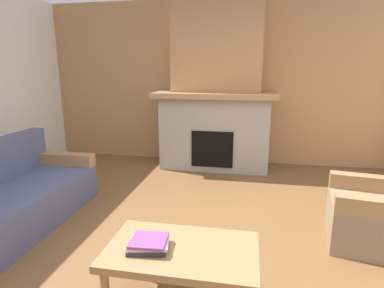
# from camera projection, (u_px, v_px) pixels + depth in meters

# --- Properties ---
(ground) EXTENTS (9.00, 9.00, 0.00)m
(ground) POSITION_uv_depth(u_px,v_px,m) (181.00, 254.00, 2.73)
(ground) COLOR brown
(wall_back_wood_panel) EXTENTS (6.00, 0.12, 2.70)m
(wall_back_wood_panel) POSITION_uv_depth(u_px,v_px,m) (218.00, 83.00, 5.28)
(wall_back_wood_panel) COLOR #A87A4C
(wall_back_wood_panel) RESTS_ON ground
(fireplace) EXTENTS (1.90, 0.82, 2.70)m
(fireplace) POSITION_uv_depth(u_px,v_px,m) (216.00, 96.00, 4.96)
(fireplace) COLOR gray
(fireplace) RESTS_ON ground
(couch) EXTENTS (0.86, 1.81, 0.85)m
(couch) POSITION_uv_depth(u_px,v_px,m) (12.00, 198.00, 3.19)
(couch) COLOR #474C6B
(couch) RESTS_ON ground
(armchair) EXTENTS (0.88, 0.88, 0.85)m
(armchair) POSITION_uv_depth(u_px,v_px,m) (381.00, 214.00, 2.83)
(armchair) COLOR #847056
(armchair) RESTS_ON ground
(coffee_table) EXTENTS (1.00, 0.60, 0.43)m
(coffee_table) POSITION_uv_depth(u_px,v_px,m) (182.00, 255.00, 2.06)
(coffee_table) COLOR #997047
(coffee_table) RESTS_ON ground
(book_stack_near_edge) EXTENTS (0.29, 0.25, 0.07)m
(book_stack_near_edge) POSITION_uv_depth(u_px,v_px,m) (148.00, 244.00, 2.03)
(book_stack_near_edge) COLOR #2D2D33
(book_stack_near_edge) RESTS_ON coffee_table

